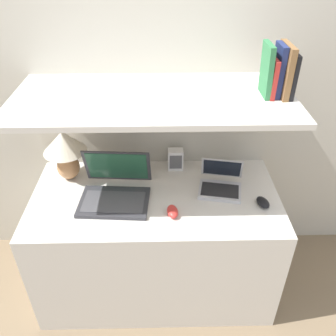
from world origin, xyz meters
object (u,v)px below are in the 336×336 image
(second_mouse, at_px, (263,202))
(book_red, at_px, (271,77))
(book_navy, at_px, (278,70))
(book_brown, at_px, (285,70))
(router_box, at_px, (176,159))
(table_lamp, at_px, (65,148))
(laptop_small, at_px, (220,184))
(book_black, at_px, (290,74))
(laptop_large, at_px, (115,190))
(computer_mouse, at_px, (173,212))
(book_green, at_px, (267,70))

(second_mouse, distance_m, book_red, 0.65)
(book_navy, bearing_deg, book_brown, 0.00)
(second_mouse, distance_m, router_box, 0.58)
(book_brown, bearing_deg, table_lamp, 174.41)
(laptop_small, bearing_deg, book_black, 4.03)
(book_navy, bearing_deg, second_mouse, -93.71)
(book_navy, bearing_deg, book_black, -0.00)
(laptop_large, height_order, computer_mouse, laptop_large)
(laptop_large, bearing_deg, book_black, 5.68)
(second_mouse, xyz_separation_m, router_box, (-0.45, 0.36, 0.05))
(second_mouse, xyz_separation_m, book_navy, (0.01, 0.17, 0.66))
(book_navy, relative_size, book_red, 1.32)
(book_brown, relative_size, book_red, 1.32)
(book_red, bearing_deg, second_mouse, -84.20)
(table_lamp, distance_m, laptop_large, 0.38)
(book_brown, distance_m, book_green, 0.08)
(book_brown, bearing_deg, router_box, 159.02)
(laptop_small, relative_size, router_box, 2.08)
(laptop_small, xyz_separation_m, book_navy, (0.22, 0.02, 0.64))
(book_black, height_order, book_red, book_black)
(book_black, bearing_deg, laptop_small, -175.97)
(second_mouse, bearing_deg, laptop_large, 174.07)
(second_mouse, bearing_deg, router_box, 141.72)
(laptop_large, bearing_deg, book_green, 6.53)
(computer_mouse, relative_size, book_brown, 0.44)
(book_green, bearing_deg, laptop_large, -173.47)
(laptop_small, height_order, book_brown, book_brown)
(router_box, xyz_separation_m, book_brown, (0.49, -0.19, 0.61))
(laptop_large, relative_size, computer_mouse, 3.64)
(router_box, bearing_deg, book_brown, -20.98)
(laptop_small, relative_size, book_red, 1.50)
(book_red, bearing_deg, book_green, 180.00)
(laptop_large, bearing_deg, router_box, 39.13)
(laptop_small, height_order, book_green, book_green)
(router_box, bearing_deg, book_green, -24.82)
(laptop_large, xyz_separation_m, computer_mouse, (0.31, -0.14, -0.03))
(table_lamp, relative_size, book_brown, 1.27)
(second_mouse, distance_m, book_brown, 0.68)
(laptop_small, distance_m, router_box, 0.32)
(book_navy, bearing_deg, table_lamp, 174.25)
(laptop_large, xyz_separation_m, book_green, (0.74, 0.09, 0.63))
(laptop_large, height_order, book_green, book_green)
(laptop_small, xyz_separation_m, book_red, (0.19, 0.02, 0.61))
(table_lamp, distance_m, book_navy, 1.19)
(book_black, distance_m, book_navy, 0.06)
(second_mouse, relative_size, router_box, 0.82)
(book_black, xyz_separation_m, book_red, (-0.09, 0.00, -0.01))
(laptop_large, bearing_deg, book_navy, 6.09)
(laptop_large, xyz_separation_m, router_box, (0.34, 0.27, 0.02))
(book_navy, bearing_deg, book_green, 180.00)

